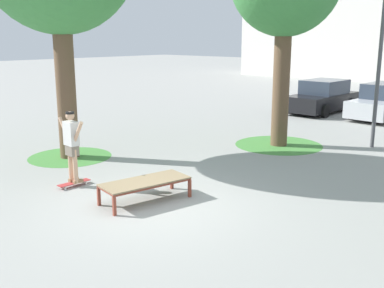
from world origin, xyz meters
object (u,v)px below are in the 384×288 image
(light_post, at_px, (383,24))
(skater, at_px, (72,142))
(skateboard, at_px, (74,183))
(car_black, at_px, (323,97))
(skate_box, at_px, (145,183))

(light_post, bearing_deg, skater, -113.43)
(skateboard, bearing_deg, light_post, 66.57)
(car_black, bearing_deg, skateboard, -87.13)
(skater, distance_m, light_post, 9.82)
(skate_box, distance_m, skater, 2.16)
(skateboard, bearing_deg, skater, 87.31)
(skater, relative_size, light_post, 0.29)
(skater, distance_m, car_black, 14.19)
(skate_box, distance_m, light_post, 9.06)
(skateboard, xyz_separation_m, skater, (0.00, 0.00, 0.99))
(skate_box, height_order, skater, skater)
(skate_box, relative_size, skater, 1.19)
(skate_box, bearing_deg, light_post, 78.06)
(skateboard, relative_size, light_post, 0.14)
(skate_box, height_order, car_black, car_black)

